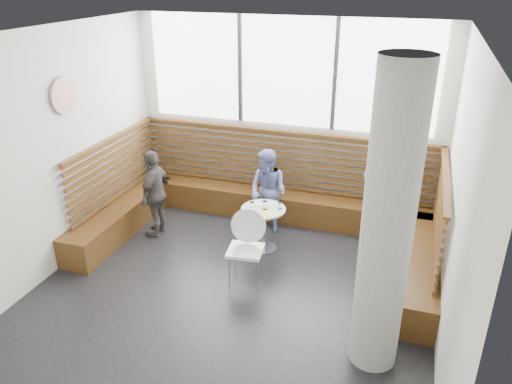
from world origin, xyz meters
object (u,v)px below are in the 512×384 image
(child_left, at_px, (155,193))
(cafe_table, at_px, (263,220))
(concrete_column, at_px, (387,226))
(cafe_chair, at_px, (247,241))
(adult_man, at_px, (382,219))
(child_back, at_px, (268,191))

(child_left, bearing_deg, cafe_table, 89.54)
(concrete_column, distance_m, cafe_table, 2.78)
(cafe_chair, bearing_deg, child_left, 149.48)
(adult_man, bearing_deg, child_back, 46.91)
(concrete_column, bearing_deg, cafe_table, 135.17)
(concrete_column, bearing_deg, adult_man, 94.35)
(adult_man, distance_m, child_back, 1.94)
(cafe_table, relative_size, child_back, 0.50)
(cafe_chair, xyz_separation_m, child_left, (-1.76, 0.76, 0.11))
(adult_man, distance_m, child_left, 3.39)
(child_left, bearing_deg, child_back, 110.32)
(cafe_chair, bearing_deg, adult_man, 16.56)
(cafe_table, relative_size, child_left, 0.48)
(concrete_column, distance_m, adult_man, 1.86)
(cafe_chair, height_order, child_left, child_left)
(cafe_table, xyz_separation_m, child_left, (-1.72, -0.06, 0.21))
(concrete_column, height_order, adult_man, concrete_column)
(child_back, bearing_deg, cafe_chair, -64.14)
(adult_man, relative_size, child_back, 1.25)
(cafe_table, bearing_deg, child_left, -177.84)
(concrete_column, relative_size, adult_man, 1.94)
(concrete_column, height_order, child_back, concrete_column)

